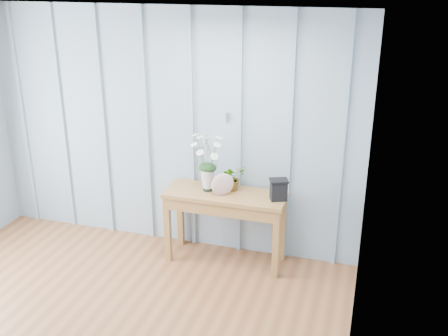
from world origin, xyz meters
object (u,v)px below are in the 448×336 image
(sideboard, at_px, (225,203))
(daisy_vase, at_px, (207,153))
(carved_box, at_px, (279,189))
(felt_disc_vessel, at_px, (223,184))

(sideboard, bearing_deg, daisy_vase, 177.03)
(carved_box, bearing_deg, sideboard, 178.62)
(daisy_vase, relative_size, felt_disc_vessel, 2.76)
(sideboard, relative_size, carved_box, 5.77)
(daisy_vase, xyz_separation_m, felt_disc_vessel, (0.18, -0.07, -0.28))
(felt_disc_vessel, relative_size, carved_box, 1.09)
(felt_disc_vessel, bearing_deg, daisy_vase, 123.07)
(sideboard, distance_m, felt_disc_vessel, 0.24)
(felt_disc_vessel, distance_m, carved_box, 0.54)
(felt_disc_vessel, bearing_deg, carved_box, -28.94)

